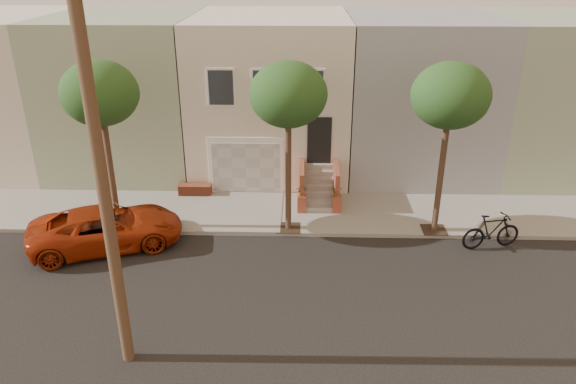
{
  "coord_description": "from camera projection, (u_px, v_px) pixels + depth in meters",
  "views": [
    {
      "loc": [
        1.5,
        -14.27,
        9.79
      ],
      "look_at": [
        1.01,
        3.0,
        2.05
      ],
      "focal_mm": 33.73,
      "sensor_mm": 36.0,
      "label": 1
    }
  ],
  "objects": [
    {
      "name": "house_row",
      "position": [
        272.0,
        91.0,
        25.78
      ],
      "size": [
        33.1,
        11.7,
        7.0
      ],
      "color": "beige",
      "rests_on": "sidewalk"
    },
    {
      "name": "tree_mid",
      "position": [
        288.0,
        96.0,
        18.44
      ],
      "size": [
        2.7,
        2.57,
        6.3
      ],
      "color": "#2D2116",
      "rests_on": "sidewalk"
    },
    {
      "name": "ground",
      "position": [
        253.0,
        290.0,
        17.06
      ],
      "size": [
        90.0,
        90.0,
        0.0
      ],
      "primitive_type": "plane",
      "color": "black",
      "rests_on": "ground"
    },
    {
      "name": "pickup_truck",
      "position": [
        107.0,
        228.0,
        19.29
      ],
      "size": [
        5.8,
        4.09,
        1.47
      ],
      "primitive_type": "imported",
      "rotation": [
        0.0,
        0.0,
        1.92
      ],
      "color": "#98280B",
      "rests_on": "ground"
    },
    {
      "name": "sidewalk",
      "position": [
        265.0,
        212.0,
        21.91
      ],
      "size": [
        40.0,
        3.7,
        0.15
      ],
      "primitive_type": "cube",
      "color": "gray",
      "rests_on": "ground"
    },
    {
      "name": "tree_left",
      "position": [
        100.0,
        94.0,
        18.61
      ],
      "size": [
        2.7,
        2.57,
        6.3
      ],
      "color": "#2D2116",
      "rests_on": "sidewalk"
    },
    {
      "name": "motorcycle",
      "position": [
        491.0,
        231.0,
        19.22
      ],
      "size": [
        2.28,
        1.09,
        1.32
      ],
      "primitive_type": "imported",
      "rotation": [
        0.0,
        0.0,
        1.79
      ],
      "color": "black",
      "rests_on": "ground"
    },
    {
      "name": "tree_right",
      "position": [
        450.0,
        97.0,
        18.3
      ],
      "size": [
        2.7,
        2.57,
        6.3
      ],
      "color": "#2D2116",
      "rests_on": "sidewalk"
    }
  ]
}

